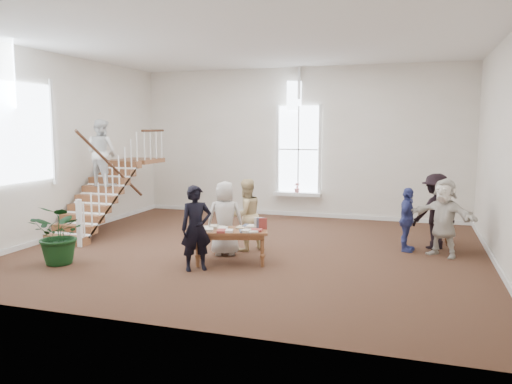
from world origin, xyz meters
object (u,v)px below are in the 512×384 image
(side_chair, at_px, (440,224))
(floor_plant, at_px, (61,234))
(woman_cluster_b, at_px, (435,211))
(woman_cluster_c, at_px, (444,217))
(elderly_woman, at_px, (225,218))
(person_yellow, at_px, (246,215))
(library_table, at_px, (231,233))
(woman_cluster_a, at_px, (407,220))
(police_officer, at_px, (196,228))

(side_chair, bearing_deg, floor_plant, -151.24)
(woman_cluster_b, relative_size, woman_cluster_c, 1.02)
(woman_cluster_c, bearing_deg, elderly_woman, -134.53)
(side_chair, bearing_deg, person_yellow, -155.22)
(woman_cluster_c, bearing_deg, library_table, -125.90)
(woman_cluster_c, relative_size, side_chair, 1.94)
(elderly_woman, height_order, woman_cluster_b, woman_cluster_b)
(floor_plant, height_order, side_chair, floor_plant)
(person_yellow, distance_m, woman_cluster_c, 4.22)
(elderly_woman, xyz_separation_m, woman_cluster_b, (4.30, 1.95, 0.05))
(elderly_woman, distance_m, person_yellow, 0.58)
(woman_cluster_a, xyz_separation_m, floor_plant, (-6.55, -3.18, -0.10))
(library_table, xyz_separation_m, elderly_woman, (-0.35, 0.60, 0.18))
(library_table, relative_size, police_officer, 1.00)
(police_officer, xyz_separation_m, woman_cluster_c, (4.54, 2.55, 0.01))
(woman_cluster_b, bearing_deg, woman_cluster_c, 66.35)
(library_table, bearing_deg, floor_plant, -178.98)
(person_yellow, relative_size, floor_plant, 1.32)
(woman_cluster_c, bearing_deg, floor_plant, -128.58)
(police_officer, relative_size, floor_plant, 1.35)
(police_officer, bearing_deg, side_chair, 2.41)
(person_yellow, height_order, side_chair, person_yellow)
(woman_cluster_b, height_order, woman_cluster_c, woman_cluster_b)
(woman_cluster_a, distance_m, floor_plant, 7.28)
(police_officer, bearing_deg, woman_cluster_b, -1.26)
(police_officer, height_order, woman_cluster_b, woman_cluster_b)
(person_yellow, bearing_deg, woman_cluster_a, 146.80)
(elderly_woman, bearing_deg, person_yellow, -139.20)
(police_officer, height_order, side_chair, police_officer)
(floor_plant, bearing_deg, woman_cluster_c, 22.22)
(library_table, xyz_separation_m, person_yellow, (-0.05, 1.10, 0.19))
(library_table, distance_m, person_yellow, 1.12)
(elderly_woman, height_order, person_yellow, person_yellow)
(library_table, relative_size, elderly_woman, 1.02)
(library_table, bearing_deg, person_yellow, 75.14)
(police_officer, relative_size, woman_cluster_a, 1.16)
(library_table, bearing_deg, police_officer, -142.56)
(elderly_woman, height_order, floor_plant, elderly_woman)
(woman_cluster_c, bearing_deg, woman_cluster_b, 131.48)
(woman_cluster_a, bearing_deg, elderly_woman, 121.84)
(police_officer, height_order, person_yellow, police_officer)
(police_officer, distance_m, woman_cluster_b, 5.44)
(person_yellow, distance_m, woman_cluster_a, 3.54)
(woman_cluster_a, bearing_deg, police_officer, 135.68)
(woman_cluster_a, relative_size, woman_cluster_b, 0.83)
(floor_plant, relative_size, side_chair, 1.41)
(library_table, xyz_separation_m, woman_cluster_a, (3.35, 2.10, 0.09))
(woman_cluster_a, bearing_deg, floor_plant, 125.70)
(elderly_woman, xyz_separation_m, woman_cluster_c, (4.44, 1.30, 0.04))
(woman_cluster_a, bearing_deg, woman_cluster_b, -43.32)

